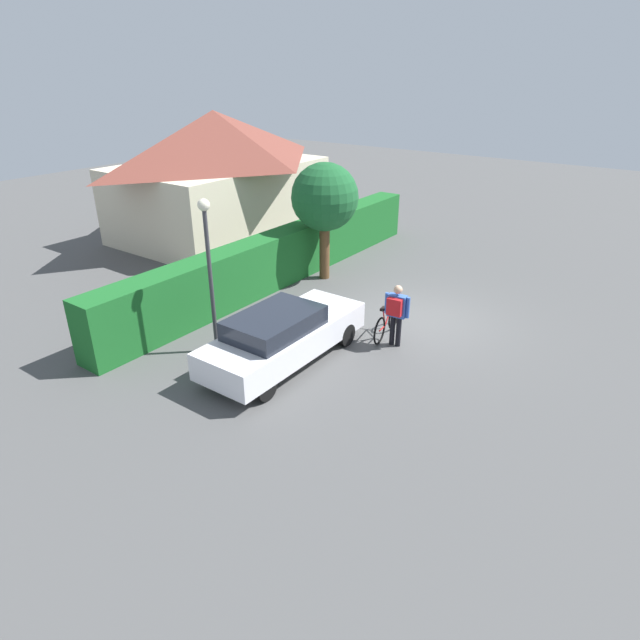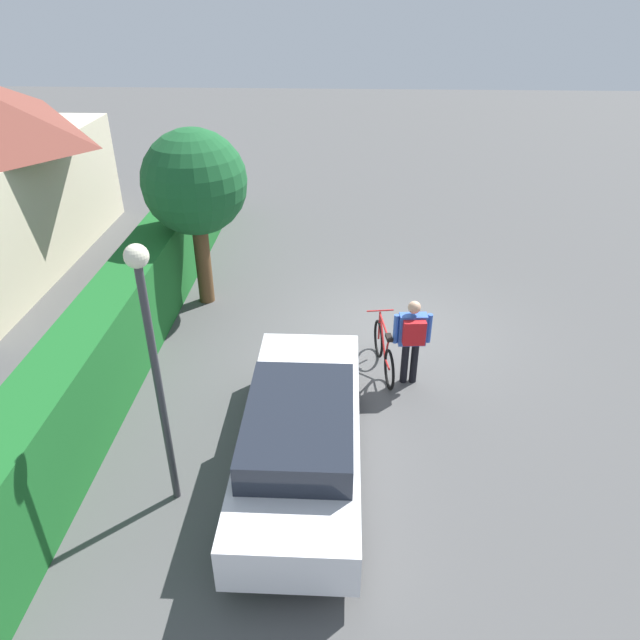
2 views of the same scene
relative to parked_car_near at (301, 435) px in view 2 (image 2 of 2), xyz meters
The scene contains 7 objects.
ground_plane 4.46m from the parked_car_near, 21.20° to the right, with size 60.00×60.00×0.00m, color #4D4D4D.
hedge_row 5.37m from the parked_car_near, 40.09° to the left, with size 14.23×0.90×1.68m, color #1A5F25.
parked_car_near is the anchor object (origin of this frame).
bicycle 2.99m from the parked_car_near, 26.07° to the right, with size 1.73×0.50×0.99m.
person_rider 2.90m from the parked_car_near, 37.11° to the right, with size 0.37×0.66×1.63m.
street_lamp 2.53m from the parked_car_near, 107.06° to the left, with size 0.28×0.28×3.81m.
tree_kerbside 6.11m from the parked_car_near, 25.71° to the left, with size 2.14×2.14×3.78m.
Camera 2 is at (-10.44, 1.04, 6.31)m, focal length 33.10 mm.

